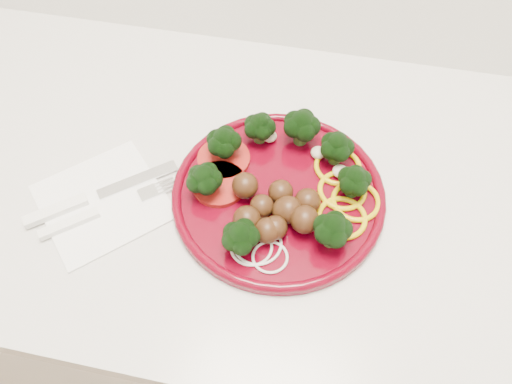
% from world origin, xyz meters
% --- Properties ---
extents(counter, '(2.40, 0.60, 0.90)m').
position_xyz_m(counter, '(0.00, 1.70, 0.45)').
color(counter, silver).
rests_on(counter, ground).
extents(plate, '(0.30, 0.30, 0.07)m').
position_xyz_m(plate, '(-0.05, 1.68, 0.92)').
color(plate, '#50020F').
rests_on(plate, counter).
extents(napkin, '(0.23, 0.23, 0.00)m').
position_xyz_m(napkin, '(-0.29, 1.62, 0.90)').
color(napkin, white).
rests_on(napkin, counter).
extents(knife, '(0.18, 0.15, 0.01)m').
position_xyz_m(knife, '(-0.32, 1.61, 0.91)').
color(knife, silver).
rests_on(knife, napkin).
extents(fork, '(0.16, 0.14, 0.01)m').
position_xyz_m(fork, '(-0.30, 1.59, 0.91)').
color(fork, white).
rests_on(fork, napkin).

